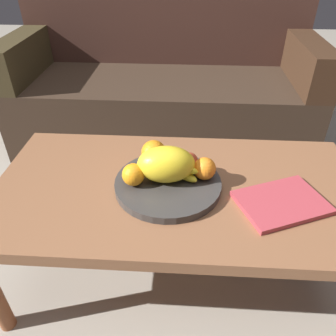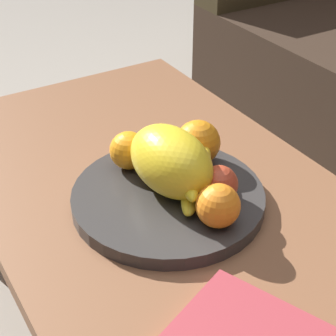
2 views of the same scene
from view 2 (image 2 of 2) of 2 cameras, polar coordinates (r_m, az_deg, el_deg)
coffee_table at (r=0.98m, az=1.42°, el=-6.47°), size 1.18×0.61×0.41m
fruit_bowl at (r=0.96m, az=0.00°, el=-3.09°), size 0.34×0.34×0.03m
melon_large_front at (r=0.93m, az=0.05°, el=0.64°), size 0.19×0.13×0.11m
orange_front at (r=1.01m, az=3.12°, el=2.65°), size 0.08×0.08×0.08m
orange_left at (r=1.00m, az=-4.11°, el=1.84°), size 0.07×0.07×0.07m
orange_right at (r=0.87m, az=5.22°, el=-3.91°), size 0.07×0.07×0.07m
apple_front at (r=0.92m, az=5.31°, el=-1.69°), size 0.06×0.06×0.06m
banana_bunch at (r=0.93m, az=2.60°, el=-1.19°), size 0.15×0.14×0.06m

